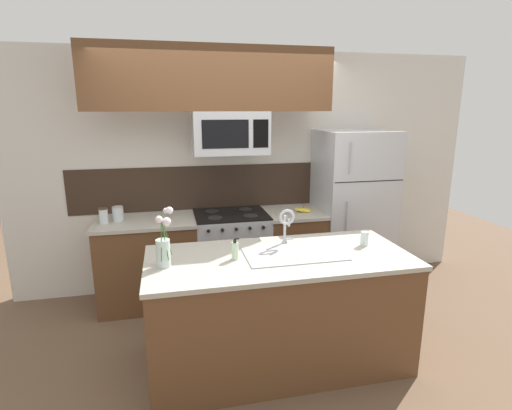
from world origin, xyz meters
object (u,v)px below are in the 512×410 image
at_px(sink_faucet, 286,222).
at_px(flower_vase, 164,248).
at_px(stove_range, 232,255).
at_px(storage_jar_tall, 104,215).
at_px(microwave, 230,133).
at_px(banana_bunch, 304,210).
at_px(dish_soap_bottle, 235,251).
at_px(storage_jar_medium, 118,214).
at_px(refrigerator, 352,210).
at_px(spare_glass, 364,239).

bearing_deg(sink_faucet, flower_vase, -165.61).
bearing_deg(stove_range, storage_jar_tall, -178.58).
xyz_separation_m(storage_jar_tall, flower_vase, (0.58, -1.25, 0.06)).
bearing_deg(microwave, stove_range, 90.16).
relative_size(stove_range, sink_faucet, 3.04).
distance_m(microwave, banana_bunch, 1.14).
relative_size(stove_range, storage_jar_tall, 6.05).
bearing_deg(flower_vase, storage_jar_tall, 114.71).
relative_size(microwave, dish_soap_bottle, 4.51).
xyz_separation_m(microwave, flower_vase, (-0.68, -1.26, -0.71)).
height_order(storage_jar_medium, flower_vase, flower_vase).
distance_m(microwave, storage_jar_tall, 1.48).
height_order(storage_jar_tall, banana_bunch, storage_jar_tall).
bearing_deg(refrigerator, storage_jar_medium, 179.96).
bearing_deg(spare_glass, storage_jar_medium, 149.46).
bearing_deg(dish_soap_bottle, storage_jar_medium, 126.91).
bearing_deg(storage_jar_medium, spare_glass, -30.54).
bearing_deg(spare_glass, storage_jar_tall, 152.03).
distance_m(refrigerator, storage_jar_medium, 2.52).
bearing_deg(stove_range, sink_faucet, -74.19).
height_order(storage_jar_medium, sink_faucet, sink_faucet).
relative_size(microwave, flower_vase, 1.77).
height_order(refrigerator, storage_jar_medium, refrigerator).
distance_m(microwave, dish_soap_bottle, 1.47).
xyz_separation_m(storage_jar_tall, sink_faucet, (1.55, -1.00, 0.12)).
height_order(stove_range, storage_jar_medium, storage_jar_medium).
bearing_deg(storage_jar_tall, refrigerator, 1.11).
height_order(microwave, storage_jar_medium, microwave).
bearing_deg(microwave, storage_jar_medium, 177.85).
xyz_separation_m(stove_range, sink_faucet, (0.29, -1.03, 0.65)).
distance_m(microwave, storage_jar_medium, 1.37).
bearing_deg(stove_range, storage_jar_medium, 178.91).
height_order(dish_soap_bottle, spare_glass, dish_soap_bottle).
xyz_separation_m(storage_jar_tall, storage_jar_medium, (0.13, 0.05, -0.00)).
relative_size(storage_jar_tall, storage_jar_medium, 1.06).
distance_m(storage_jar_tall, spare_glass, 2.46).
height_order(microwave, flower_vase, microwave).
distance_m(microwave, spare_glass, 1.68).
height_order(stove_range, dish_soap_bottle, dish_soap_bottle).
height_order(sink_faucet, dish_soap_bottle, sink_faucet).
distance_m(stove_range, dish_soap_bottle, 1.37).
distance_m(microwave, flower_vase, 1.60).
height_order(storage_jar_tall, spare_glass, storage_jar_tall).
relative_size(stove_range, spare_glass, 7.95).
bearing_deg(spare_glass, refrigerator, 68.57).
bearing_deg(sink_faucet, microwave, 106.11).
bearing_deg(microwave, sink_faucet, -73.89).
xyz_separation_m(dish_soap_bottle, spare_glass, (1.08, 0.07, -0.01)).
bearing_deg(banana_bunch, storage_jar_medium, 177.56).
bearing_deg(banana_bunch, refrigerator, 7.57).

